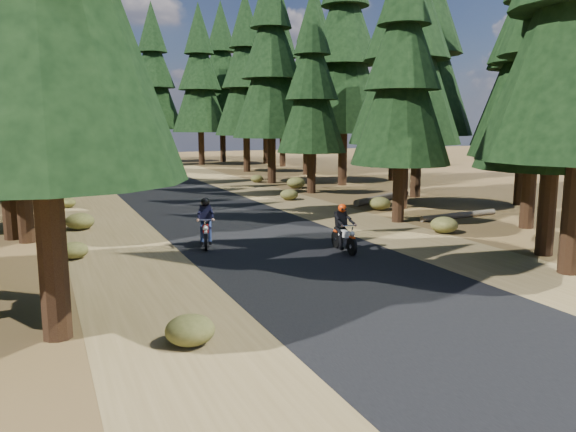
% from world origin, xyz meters
% --- Properties ---
extents(ground, '(120.00, 120.00, 0.00)m').
position_xyz_m(ground, '(0.00, 0.00, 0.00)').
color(ground, '#4B391A').
rests_on(ground, ground).
extents(road, '(6.00, 100.00, 0.01)m').
position_xyz_m(road, '(0.00, 5.00, 0.01)').
color(road, black).
rests_on(road, ground).
extents(shoulder_l, '(3.20, 100.00, 0.01)m').
position_xyz_m(shoulder_l, '(-4.60, 5.00, 0.00)').
color(shoulder_l, brown).
rests_on(shoulder_l, ground).
extents(shoulder_r, '(3.20, 100.00, 0.01)m').
position_xyz_m(shoulder_r, '(4.60, 5.00, 0.00)').
color(shoulder_r, brown).
rests_on(shoulder_r, ground).
extents(pine_forest, '(34.59, 55.08, 16.32)m').
position_xyz_m(pine_forest, '(-0.02, 21.05, 7.89)').
color(pine_forest, black).
rests_on(pine_forest, ground).
extents(log_near, '(4.59, 2.59, 0.32)m').
position_xyz_m(log_near, '(8.84, 9.78, 0.16)').
color(log_near, '#4C4233').
rests_on(log_near, ground).
extents(log_far, '(4.00, 0.56, 0.24)m').
position_xyz_m(log_far, '(8.86, 4.19, 0.12)').
color(log_far, '#4C4233').
rests_on(log_far, ground).
extents(understory_shrubs, '(14.89, 31.52, 0.66)m').
position_xyz_m(understory_shrubs, '(1.17, 8.51, 0.28)').
color(understory_shrubs, '#474C1E').
rests_on(understory_shrubs, ground).
extents(rider_lead, '(0.57, 1.64, 1.44)m').
position_xyz_m(rider_lead, '(1.54, 0.80, 0.49)').
color(rider_lead, silver).
rests_on(rider_lead, road).
extents(rider_follow, '(0.97, 1.80, 1.54)m').
position_xyz_m(rider_follow, '(-2.09, 3.14, 0.52)').
color(rider_follow, '#951209').
rests_on(rider_follow, road).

